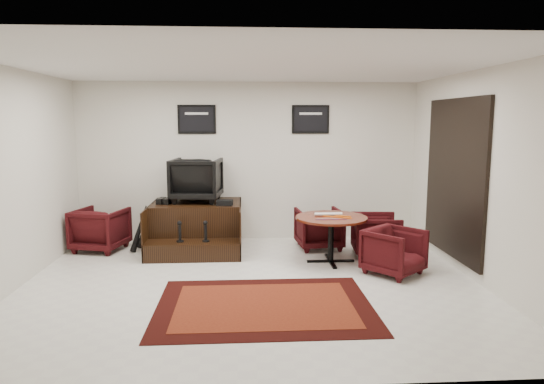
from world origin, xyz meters
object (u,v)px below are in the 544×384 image
at_px(armchair_side, 100,227).
at_px(shine_chair, 197,177).
at_px(meeting_table, 331,222).
at_px(table_chair_back, 319,226).
at_px(table_chair_window, 376,232).
at_px(shine_podium, 197,227).
at_px(table_chair_corner, 394,249).

bearing_deg(armchair_side, shine_chair, -158.10).
distance_m(shine_chair, meeting_table, 2.44).
distance_m(armchair_side, meeting_table, 3.80).
distance_m(armchair_side, table_chair_back, 3.63).
distance_m(table_chair_back, table_chair_window, 0.97).
bearing_deg(shine_chair, table_chair_back, 178.72).
bearing_deg(shine_podium, table_chair_corner, -28.82).
bearing_deg(shine_podium, meeting_table, -24.62).
bearing_deg(table_chair_corner, table_chair_back, 78.96).
height_order(shine_podium, table_chair_window, shine_podium).
distance_m(shine_podium, table_chair_corner, 3.29).
bearing_deg(table_chair_window, table_chair_back, 67.03).
xyz_separation_m(shine_chair, table_chair_back, (2.05, -0.28, -0.81)).
bearing_deg(armchair_side, shine_podium, -163.55).
relative_size(armchair_side, meeting_table, 0.72).
height_order(shine_podium, table_chair_back, shine_podium).
bearing_deg(table_chair_corner, shine_chair, 108.24).
bearing_deg(meeting_table, table_chair_back, 93.49).
distance_m(shine_podium, table_chair_back, 2.05).
bearing_deg(armchair_side, table_chair_window, -172.11).
bearing_deg(meeting_table, shine_podium, 155.38).
height_order(meeting_table, table_chair_back, table_chair_back).
height_order(meeting_table, table_chair_corner, table_chair_corner).
bearing_deg(table_chair_back, table_chair_corner, 114.24).
bearing_deg(shine_podium, shine_chair, 90.00).
bearing_deg(shine_chair, table_chair_corner, 155.37).
bearing_deg(table_chair_corner, table_chair_window, 47.98).
xyz_separation_m(shine_chair, table_chair_corner, (2.88, -1.73, -0.82)).
xyz_separation_m(shine_podium, meeting_table, (2.10, -0.96, 0.26)).
distance_m(shine_podium, table_chair_window, 2.96).
relative_size(shine_chair, meeting_table, 0.76).
xyz_separation_m(shine_chair, meeting_table, (2.10, -1.11, -0.56)).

